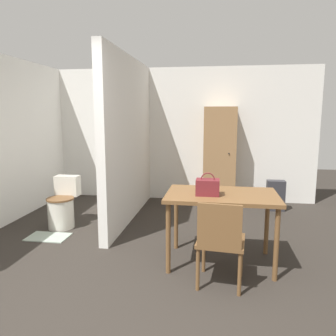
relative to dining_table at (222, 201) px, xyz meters
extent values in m
plane|color=#2D2823|center=(-0.95, -1.22, -0.71)|extent=(16.00, 16.00, 0.00)
cube|color=white|center=(-0.95, 2.77, 0.54)|extent=(5.40, 0.12, 2.50)
cube|color=white|center=(-1.42, 1.44, 0.54)|extent=(0.12, 2.54, 2.50)
cube|color=brown|center=(0.00, 0.00, 0.07)|extent=(1.19, 0.77, 0.04)
cylinder|color=brown|center=(-0.54, -0.32, -0.33)|extent=(0.05, 0.05, 0.75)
cylinder|color=brown|center=(0.54, -0.32, -0.33)|extent=(0.05, 0.05, 0.75)
cylinder|color=brown|center=(-0.54, 0.32, -0.33)|extent=(0.05, 0.05, 0.75)
cylinder|color=brown|center=(0.54, 0.32, -0.33)|extent=(0.05, 0.05, 0.75)
cube|color=brown|center=(0.00, -0.45, -0.27)|extent=(0.49, 0.49, 0.04)
cube|color=brown|center=(-0.02, -0.66, -0.05)|extent=(0.40, 0.07, 0.40)
cylinder|color=brown|center=(-0.17, -0.24, -0.50)|extent=(0.04, 0.04, 0.42)
cylinder|color=brown|center=(0.21, -0.28, -0.50)|extent=(0.04, 0.04, 0.42)
cylinder|color=brown|center=(-0.21, -0.62, -0.50)|extent=(0.04, 0.04, 0.42)
cylinder|color=brown|center=(0.17, -0.66, -0.50)|extent=(0.04, 0.04, 0.42)
cylinder|color=silver|center=(-2.29, 0.81, -0.49)|extent=(0.37, 0.37, 0.42)
cylinder|color=brown|center=(-2.29, 0.81, -0.27)|extent=(0.39, 0.39, 0.02)
cube|color=silver|center=(-2.29, 1.06, -0.13)|extent=(0.35, 0.18, 0.30)
cube|color=maroon|center=(-0.15, -0.08, 0.17)|extent=(0.25, 0.18, 0.17)
torus|color=maroon|center=(-0.15, -0.08, 0.26)|extent=(0.15, 0.01, 0.15)
cube|color=#997047|center=(-0.02, 2.46, 0.18)|extent=(0.57, 0.47, 1.77)
sphere|color=black|center=(0.14, 2.21, 0.27)|extent=(0.02, 0.02, 0.02)
cube|color=#99A899|center=(-2.29, 0.42, -0.70)|extent=(0.54, 0.35, 0.01)
cube|color=#2D2D33|center=(0.95, 2.19, -0.44)|extent=(0.30, 0.17, 0.52)
camera|label=1|loc=(-0.06, -3.49, 0.94)|focal=35.00mm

